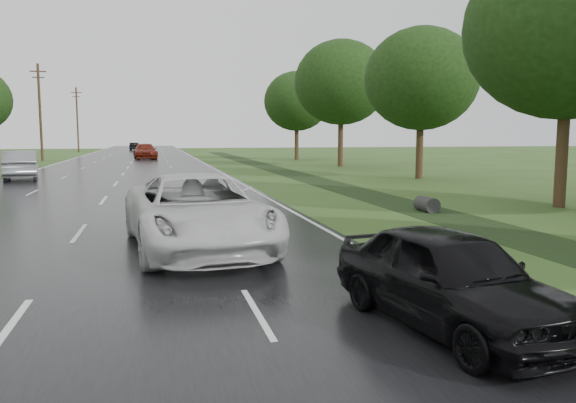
# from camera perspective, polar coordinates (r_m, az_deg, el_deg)

# --- Properties ---
(ground) EXTENTS (220.00, 220.00, 0.00)m
(ground) POSITION_cam_1_polar(r_m,az_deg,el_deg) (8.82, -26.69, -11.96)
(ground) COLOR #2F491A
(ground) RESTS_ON ground
(road) EXTENTS (14.00, 180.00, 0.04)m
(road) POSITION_cam_1_polar(r_m,az_deg,el_deg) (53.25, -15.75, 3.62)
(road) COLOR black
(road) RESTS_ON ground
(edge_stripe_east) EXTENTS (0.12, 180.00, 0.01)m
(edge_stripe_east) POSITION_cam_1_polar(r_m,az_deg,el_deg) (53.42, -8.48, 3.84)
(edge_stripe_east) COLOR silver
(edge_stripe_east) RESTS_ON road
(edge_stripe_west) EXTENTS (0.12, 180.00, 0.01)m
(edge_stripe_west) POSITION_cam_1_polar(r_m,az_deg,el_deg) (53.93, -22.94, 3.41)
(edge_stripe_west) COLOR silver
(edge_stripe_west) RESTS_ON road
(center_line) EXTENTS (0.12, 180.00, 0.01)m
(center_line) POSITION_cam_1_polar(r_m,az_deg,el_deg) (53.25, -15.75, 3.65)
(center_line) COLOR silver
(center_line) RESTS_ON road
(drainage_ditch) EXTENTS (2.20, 120.00, 0.56)m
(drainage_ditch) POSITION_cam_1_polar(r_m,az_deg,el_deg) (28.60, 5.86, 1.36)
(drainage_ditch) COLOR black
(drainage_ditch) RESTS_ON ground
(utility_pole_far) EXTENTS (1.60, 0.26, 10.00)m
(utility_pole_far) POSITION_cam_1_polar(r_m,az_deg,el_deg) (64.18, -23.89, 8.42)
(utility_pole_far) COLOR #3C2B18
(utility_pole_far) RESTS_ON ground
(utility_pole_distant) EXTENTS (1.60, 0.26, 10.00)m
(utility_pole_distant) POSITION_cam_1_polar(r_m,az_deg,el_deg) (93.85, -20.62, 7.87)
(utility_pole_distant) COLOR #3C2B18
(utility_pole_distant) RESTS_ON ground
(tree_east_b) EXTENTS (7.60, 7.60, 10.11)m
(tree_east_b) POSITION_cam_1_polar(r_m,az_deg,el_deg) (23.85, 26.66, 15.63)
(tree_east_b) COLOR #3C2B18
(tree_east_b) RESTS_ON ground
(tree_east_c) EXTENTS (7.00, 7.00, 9.29)m
(tree_east_c) POSITION_cam_1_polar(r_m,az_deg,el_deg) (36.14, 13.40, 12.02)
(tree_east_c) COLOR #3C2B18
(tree_east_c) RESTS_ON ground
(tree_east_d) EXTENTS (8.00, 8.00, 10.76)m
(tree_east_d) POSITION_cam_1_polar(r_m,az_deg,el_deg) (48.96, 5.42, 11.95)
(tree_east_d) COLOR #3C2B18
(tree_east_d) RESTS_ON ground
(tree_east_f) EXTENTS (7.20, 7.20, 9.62)m
(tree_east_f) POSITION_cam_1_polar(r_m,az_deg,el_deg) (62.21, 0.89, 10.15)
(tree_east_f) COLOR #3C2B18
(tree_east_f) RESTS_ON ground
(white_pickup) EXTENTS (3.58, 6.65, 1.77)m
(white_pickup) POSITION_cam_1_polar(r_m,az_deg,el_deg) (13.30, -9.22, -1.08)
(white_pickup) COLOR silver
(white_pickup) RESTS_ON road
(dark_sedan) EXTENTS (2.32, 4.39, 1.42)m
(dark_sedan) POSITION_cam_1_polar(r_m,az_deg,el_deg) (8.18, 16.14, -7.45)
(dark_sedan) COLOR black
(dark_sedan) RESTS_ON road
(silver_sedan) EXTENTS (2.71, 5.50, 1.73)m
(silver_sedan) POSITION_cam_1_polar(r_m,az_deg,el_deg) (37.86, -25.51, 3.38)
(silver_sedan) COLOR gray
(silver_sedan) RESTS_ON road
(far_car_red) EXTENTS (2.91, 6.02, 1.69)m
(far_car_red) POSITION_cam_1_polar(r_m,az_deg,el_deg) (65.19, -14.31, 4.96)
(far_car_red) COLOR #66180B
(far_car_red) RESTS_ON road
(far_car_dark) EXTENTS (1.58, 4.15, 1.35)m
(far_car_dark) POSITION_cam_1_polar(r_m,az_deg,el_deg) (101.11, -15.33, 5.41)
(far_car_dark) COLOR black
(far_car_dark) RESTS_ON road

